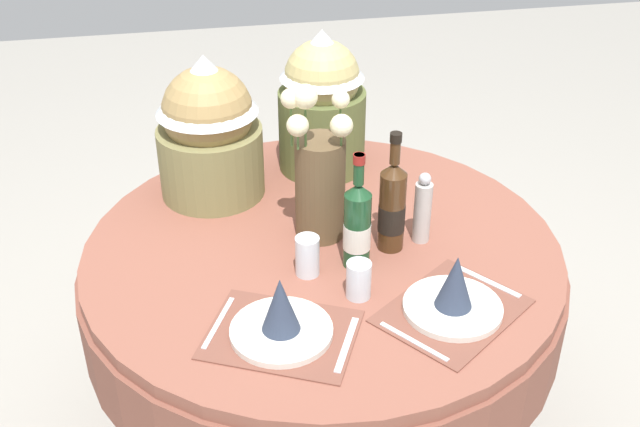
{
  "coord_description": "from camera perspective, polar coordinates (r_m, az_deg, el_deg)",
  "views": [
    {
      "loc": [
        -0.34,
        -1.74,
        1.93
      ],
      "look_at": [
        0.0,
        0.03,
        0.8
      ],
      "focal_mm": 44.21,
      "sensor_mm": 36.0,
      "label": 1
    }
  ],
  "objects": [
    {
      "name": "gift_tub_back_left",
      "position": [
        2.3,
        -8.08,
        6.48
      ],
      "size": [
        0.31,
        0.31,
        0.43
      ],
      "color": "olive",
      "rests_on": "dining_table"
    },
    {
      "name": "gift_tub_back_centre",
      "position": [
        2.42,
        0.14,
        8.46
      ],
      "size": [
        0.27,
        0.27,
        0.45
      ],
      "color": "#566033",
      "rests_on": "dining_table"
    },
    {
      "name": "flower_vase",
      "position": [
        2.09,
        -0.05,
        2.61
      ],
      "size": [
        0.18,
        0.14,
        0.46
      ],
      "color": "brown",
      "rests_on": "dining_table"
    },
    {
      "name": "tumbler_near_left",
      "position": [
        2.0,
        -0.92,
        -3.08
      ],
      "size": [
        0.06,
        0.06,
        0.11
      ],
      "primitive_type": "cylinder",
      "color": "silver",
      "rests_on": "dining_table"
    },
    {
      "name": "place_setting_left",
      "position": [
        1.82,
        -2.84,
        -7.65
      ],
      "size": [
        0.42,
        0.38,
        0.16
      ],
      "color": "brown",
      "rests_on": "dining_table"
    },
    {
      "name": "dining_table",
      "position": [
        2.22,
        0.16,
        -5.33
      ],
      "size": [
        1.32,
        1.32,
        0.72
      ],
      "color": "brown",
      "rests_on": "ground"
    },
    {
      "name": "wine_bottle_centre",
      "position": [
        2.07,
        5.24,
        0.54
      ],
      "size": [
        0.07,
        0.07,
        0.34
      ],
      "color": "#422814",
      "rests_on": "dining_table"
    },
    {
      "name": "tumbler_near_right",
      "position": [
        1.93,
        2.82,
        -4.81
      ],
      "size": [
        0.06,
        0.06,
        0.1
      ],
      "primitive_type": "cylinder",
      "color": "silver",
      "rests_on": "dining_table"
    },
    {
      "name": "place_setting_right",
      "position": [
        1.91,
        9.67,
        -5.9
      ],
      "size": [
        0.43,
        0.41,
        0.16
      ],
      "color": "brown",
      "rests_on": "dining_table"
    },
    {
      "name": "pepper_mill",
      "position": [
        2.13,
        7.43,
        0.27
      ],
      "size": [
        0.05,
        0.05,
        0.21
      ],
      "color": "#B7B2AD",
      "rests_on": "dining_table"
    },
    {
      "name": "wine_bottle_left",
      "position": [
        2.0,
        2.71,
        -0.82
      ],
      "size": [
        0.07,
        0.07,
        0.32
      ],
      "color": "#194223",
      "rests_on": "dining_table"
    }
  ]
}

